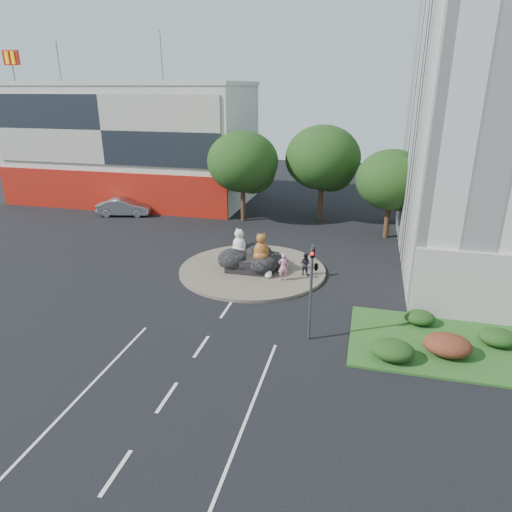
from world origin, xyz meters
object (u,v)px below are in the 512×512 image
(kitten_white, at_px, (269,271))
(litter_bin, at_px, (390,351))
(cat_tabby, at_px, (261,246))
(pedestrian_dark, at_px, (305,264))
(kitten_calico, at_px, (226,263))
(parked_car, at_px, (124,207))
(cat_white, at_px, (239,241))
(pedestrian_pink, at_px, (283,267))

(kitten_white, distance_m, litter_bin, 10.67)
(kitten_white, relative_size, litter_bin, 1.33)
(cat_tabby, distance_m, pedestrian_dark, 3.12)
(pedestrian_dark, xyz_separation_m, litter_bin, (5.25, -8.65, -0.52))
(kitten_calico, bearing_deg, kitten_white, 9.01)
(parked_car, bearing_deg, cat_white, -138.94)
(parked_car, xyz_separation_m, litter_bin, (24.70, -19.73, -0.39))
(cat_tabby, distance_m, kitten_white, 1.75)
(cat_white, relative_size, parked_car, 0.36)
(kitten_white, height_order, parked_car, parked_car)
(cat_white, xyz_separation_m, parked_car, (-14.79, 10.60, -1.19))
(cat_white, height_order, pedestrian_dark, cat_white)
(kitten_calico, bearing_deg, cat_white, 74.77)
(parked_car, relative_size, litter_bin, 7.80)
(kitten_white, xyz_separation_m, litter_bin, (7.48, -7.60, -0.19))
(cat_white, bearing_deg, kitten_calico, -97.64)
(parked_car, bearing_deg, pedestrian_pink, -137.36)
(pedestrian_dark, distance_m, litter_bin, 10.13)
(pedestrian_pink, distance_m, pedestrian_dark, 1.75)
(cat_tabby, bearing_deg, parked_car, 138.20)
(parked_car, height_order, litter_bin, parked_car)
(pedestrian_pink, bearing_deg, litter_bin, 118.81)
(pedestrian_pink, height_order, litter_bin, pedestrian_pink)
(parked_car, bearing_deg, kitten_calico, -142.53)
(kitten_calico, distance_m, parked_car, 18.24)
(pedestrian_dark, bearing_deg, cat_tabby, 25.32)
(pedestrian_pink, relative_size, parked_car, 0.36)
(kitten_calico, bearing_deg, parked_car, 160.85)
(parked_car, bearing_deg, pedestrian_dark, -132.99)
(litter_bin, bearing_deg, kitten_calico, 142.17)
(kitten_white, bearing_deg, cat_white, 135.59)
(kitten_white, bearing_deg, litter_bin, -57.52)
(cat_white, xyz_separation_m, kitten_white, (2.42, -1.53, -1.39))
(kitten_white, relative_size, parked_car, 0.17)
(kitten_calico, distance_m, pedestrian_pink, 4.17)
(pedestrian_dark, bearing_deg, cat_white, 13.59)
(cat_white, xyz_separation_m, pedestrian_dark, (4.66, -0.48, -1.06))
(parked_car, distance_m, litter_bin, 31.61)
(kitten_white, bearing_deg, cat_tabby, 119.76)
(pedestrian_pink, xyz_separation_m, litter_bin, (6.48, -7.43, -0.66))
(kitten_white, relative_size, pedestrian_pink, 0.48)
(kitten_white, bearing_deg, kitten_calico, 156.88)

